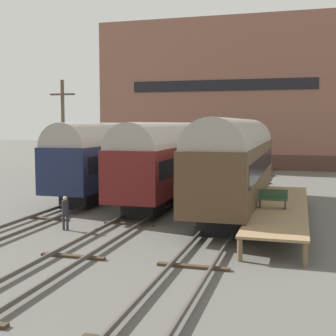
# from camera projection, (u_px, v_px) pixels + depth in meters

# --- Properties ---
(ground_plane) EXTENTS (200.00, 200.00, 0.00)m
(ground_plane) POSITION_uv_depth(u_px,v_px,m) (148.00, 214.00, 26.27)
(ground_plane) COLOR #56544F
(track_left) EXTENTS (2.60, 60.00, 0.26)m
(track_left) POSITION_uv_depth(u_px,v_px,m) (73.00, 207.00, 27.53)
(track_left) COLOR #4C4742
(track_left) RESTS_ON ground
(track_middle) EXTENTS (2.60, 60.00, 0.26)m
(track_middle) POSITION_uv_depth(u_px,v_px,m) (148.00, 211.00, 26.26)
(track_middle) COLOR #4C4742
(track_middle) RESTS_ON ground
(track_right) EXTENTS (2.60, 60.00, 0.26)m
(track_right) POSITION_uv_depth(u_px,v_px,m) (230.00, 216.00, 24.99)
(track_right) COLOR #4C4742
(track_right) RESTS_ON ground
(train_car_navy) EXTENTS (3.00, 15.59, 5.11)m
(train_car_navy) POSITION_uv_depth(u_px,v_px,m) (113.00, 154.00, 33.23)
(train_car_navy) COLOR black
(train_car_navy) RESTS_ON ground
(train_car_maroon) EXTENTS (3.01, 15.01, 5.12)m
(train_car_maroon) POSITION_uv_depth(u_px,v_px,m) (168.00, 157.00, 30.02)
(train_car_maroon) COLOR black
(train_car_maroon) RESTS_ON ground
(train_car_brown) EXTENTS (3.06, 16.15, 5.34)m
(train_car_brown) POSITION_uv_depth(u_px,v_px,m) (236.00, 159.00, 26.66)
(train_car_brown) COLOR black
(train_car_brown) RESTS_ON ground
(station_platform) EXTENTS (2.61, 14.28, 0.96)m
(station_platform) POSITION_uv_depth(u_px,v_px,m) (280.00, 207.00, 23.50)
(station_platform) COLOR #8C704C
(station_platform) RESTS_ON ground
(bench) EXTENTS (1.40, 0.40, 0.91)m
(bench) POSITION_uv_depth(u_px,v_px,m) (273.00, 198.00, 22.66)
(bench) COLOR #2D4C33
(bench) RESTS_ON station_platform
(person_worker) EXTENTS (0.32, 0.32, 1.64)m
(person_worker) POSITION_uv_depth(u_px,v_px,m) (65.00, 210.00, 22.10)
(person_worker) COLOR #282833
(person_worker) RESTS_ON ground
(utility_pole) EXTENTS (1.80, 0.24, 7.96)m
(utility_pole) POSITION_uv_depth(u_px,v_px,m) (63.00, 137.00, 31.68)
(utility_pole) COLOR #473828
(utility_pole) RESTS_ON ground
(warehouse_building) EXTENTS (29.22, 10.82, 16.82)m
(warehouse_building) POSITION_uv_depth(u_px,v_px,m) (229.00, 96.00, 56.71)
(warehouse_building) COLOR #4F342A
(warehouse_building) RESTS_ON ground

